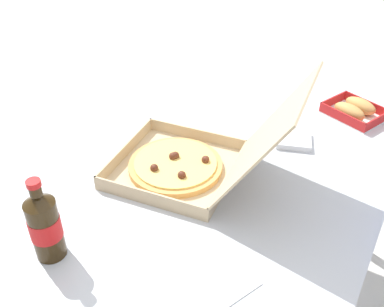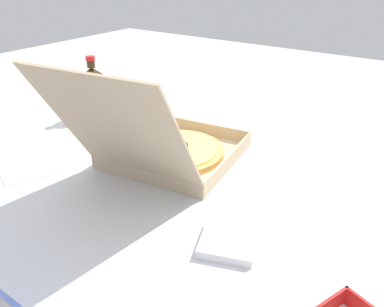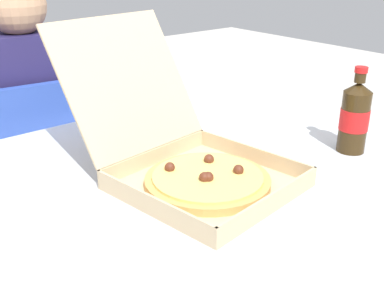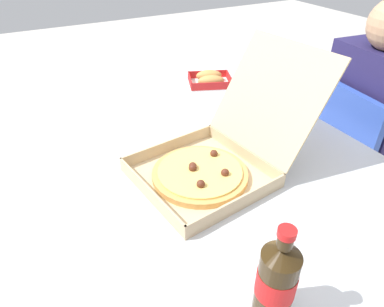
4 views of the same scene
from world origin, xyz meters
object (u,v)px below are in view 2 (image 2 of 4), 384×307
Objects in this scene: cola_bottle at (94,92)px; paper_menu at (27,163)px; pizza_box_open at (167,148)px; napkin_pile at (228,242)px.

paper_menu is (-0.10, 0.36, -0.09)m from cola_bottle.
pizza_box_open is 2.70× the size of paper_menu.
paper_menu is at bearing 34.87° from pizza_box_open.
cola_bottle is (0.43, -0.13, 0.04)m from pizza_box_open.
paper_menu is 1.91× the size of napkin_pile.
cola_bottle is 1.07× the size of paper_menu.
napkin_pile is at bearing 147.37° from pizza_box_open.
cola_bottle is 2.04× the size of napkin_pile.
pizza_box_open is 5.16× the size of napkin_pile.
pizza_box_open is at bearing -32.63° from napkin_pile.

